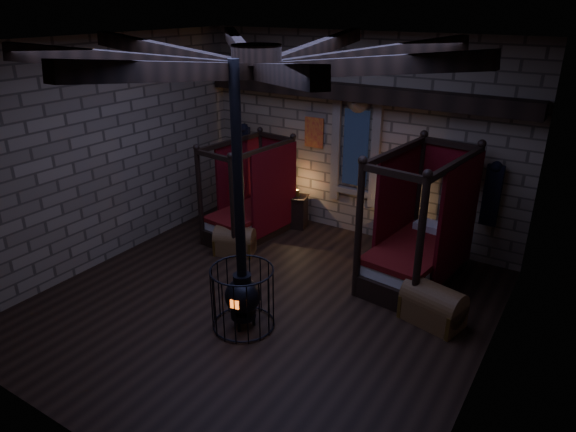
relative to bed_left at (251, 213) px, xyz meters
The scene contains 8 objects.
room 4.25m from the bed_left, 49.34° to the right, with size 7.02×7.02×4.29m.
bed_left is the anchor object (origin of this frame).
bed_right 3.67m from the bed_left, ahead, with size 1.47×2.41×2.39m.
trunk_left 0.98m from the bed_left, 75.05° to the right, with size 0.90×0.74×0.57m.
trunk_right 4.53m from the bed_left, 14.95° to the right, with size 1.04×0.79×0.68m.
nightstand_left 1.08m from the bed_left, 54.56° to the left, with size 0.55×0.53×0.89m.
nightstand_right 3.01m from the bed_left, 18.80° to the left, with size 0.52×0.50×0.79m.
stove 3.43m from the bed_left, 56.15° to the right, with size 0.99×0.99×4.05m.
Camera 1 is at (4.32, -6.03, 4.74)m, focal length 32.00 mm.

